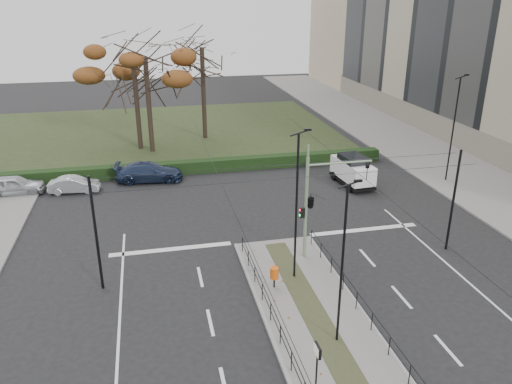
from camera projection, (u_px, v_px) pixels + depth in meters
ground at (297, 287)px, 25.22m from camera, size 140.00×140.00×0.00m
median_island at (313, 314)px, 22.93m from camera, size 4.40×15.00×0.14m
sidewalk_east at (408, 145)px, 48.78m from camera, size 8.00×90.00×0.14m
park at (156, 133)px, 53.04m from camera, size 38.00×26.00×0.10m
hedge at (161, 169)px, 40.71m from camera, size 38.00×1.00×1.00m
apartment_block at (503, 31)px, 48.76m from camera, size 13.09×52.10×21.64m
median_railing at (315, 299)px, 22.50m from camera, size 4.14×13.24×0.92m
catenary at (290, 212)px, 25.43m from camera, size 20.00×34.00×6.00m
traffic_light at (312, 200)px, 26.69m from camera, size 4.00×2.21×5.80m
litter_bin at (274, 273)px, 24.65m from camera, size 0.43×0.43×1.10m
info_panel at (317, 356)px, 17.73m from camera, size 0.12×0.55×2.10m
streetlamp_median_near at (343, 264)px, 19.78m from camera, size 0.60×0.12×7.20m
streetlamp_median_far at (297, 206)px, 24.41m from camera, size 0.65×0.13×7.83m
streetlamp_sidewalk at (453, 128)px, 37.85m from camera, size 0.68×0.14×8.18m
parked_car_first at (14, 185)px, 36.58m from camera, size 4.32×1.81×1.46m
parked_car_second at (74, 185)px, 37.04m from camera, size 3.76×1.57×1.21m
parked_car_third at (149, 172)px, 39.25m from camera, size 5.39×2.63×1.51m
white_van at (353, 170)px, 38.34m from camera, size 2.29×4.46×2.33m
rust_tree at (133, 61)px, 44.59m from camera, size 9.14×9.14×10.70m
bare_tree_center at (202, 54)px, 48.06m from camera, size 7.16×7.16×11.88m
bare_tree_near at (146, 66)px, 43.86m from camera, size 7.55×7.55×11.23m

